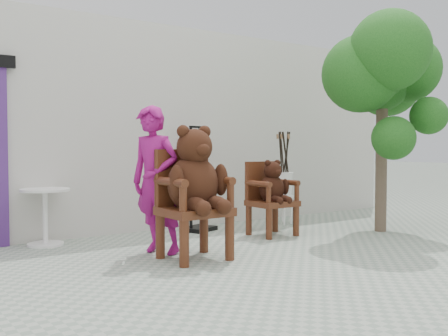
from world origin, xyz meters
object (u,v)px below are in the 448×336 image
Objects in this scene: person at (157,181)px; tree at (384,73)px; chair_big at (194,184)px; display_stand at (199,191)px; cafe_table at (45,210)px; stool_bucket at (284,183)px; chair_small at (271,190)px.

person is 0.56× the size of tree.
chair_big is 0.96× the size of display_stand.
tree is at bearing -23.06° from cafe_table.
chair_big is 3.41m from tree.
display_stand is 1.46m from stool_bucket.
cafe_table is 4.91m from tree.
chair_big is 1.00× the size of stool_bucket.
stool_bucket is 0.49× the size of tree.
chair_small is 2.96m from cafe_table.
display_stand is at bearing 125.44° from chair_small.
display_stand is at bearing -4.22° from cafe_table.
chair_big is 1.40× the size of chair_small.
person is 1.10× the size of display_stand.
cafe_table is (-1.10, 1.71, -0.38)m from chair_big.
tree is at bearing 54.58° from person.
tree reaches higher than display_stand.
chair_big reaches higher than cafe_table.
person is (-1.91, -0.28, 0.22)m from chair_small.
chair_big is 2.83m from stool_bucket.
stool_bucket is at bearing 81.67° from person.
display_stand is at bearing 55.90° from chair_big.
person is at bearing 120.10° from chair_big.
chair_small is 1.48× the size of cafe_table.
stool_bucket is at bearing 113.22° from tree.
cafe_table is (-2.77, 1.03, -0.18)m from chair_small.
cafe_table is 0.47× the size of display_stand.
person reaches higher than display_stand.
chair_big is at bearing -57.38° from cafe_table.
stool_bucket is (1.44, -0.21, 0.06)m from display_stand.
stool_bucket is at bearing -27.81° from display_stand.
display_stand is (1.29, 1.15, -0.25)m from person.
cafe_table is 2.16m from display_stand.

